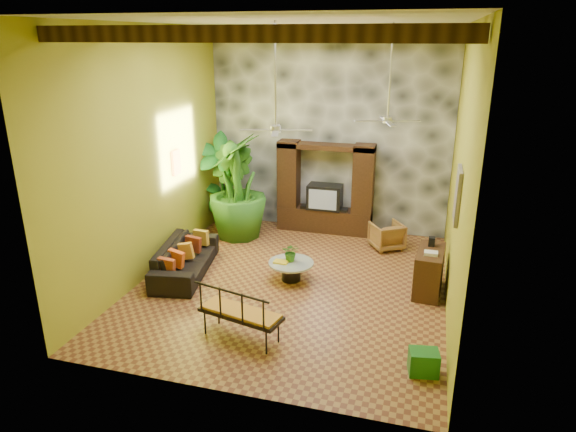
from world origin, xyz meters
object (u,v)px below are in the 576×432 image
(entertainment_center, at_px, (325,195))
(tall_plant_a, at_px, (221,182))
(tall_plant_b, at_px, (232,190))
(iron_bench, at_px, (239,311))
(ceiling_fan_front, at_px, (276,118))
(side_console, at_px, (429,271))
(coffee_table, at_px, (291,268))
(tall_plant_c, at_px, (237,187))
(wicker_armchair, at_px, (387,236))
(green_bin, at_px, (424,362))
(sofa, at_px, (185,258))
(ceiling_fan_back, at_px, (388,110))

(entertainment_center, bearing_deg, tall_plant_a, -169.40)
(tall_plant_b, height_order, iron_bench, tall_plant_b)
(ceiling_fan_front, relative_size, side_console, 1.71)
(coffee_table, bearing_deg, iron_bench, -95.31)
(ceiling_fan_front, bearing_deg, tall_plant_c, 124.83)
(wicker_armchair, bearing_deg, tall_plant_c, -28.90)
(tall_plant_a, bearing_deg, tall_plant_c, -37.35)
(green_bin, bearing_deg, wicker_armchair, 101.99)
(sofa, height_order, side_console, side_console)
(tall_plant_c, height_order, iron_bench, tall_plant_c)
(entertainment_center, relative_size, wicker_armchair, 3.45)
(ceiling_fan_back, height_order, green_bin, ceiling_fan_back)
(ceiling_fan_front, bearing_deg, ceiling_fan_back, 41.63)
(sofa, bearing_deg, ceiling_fan_front, -107.49)
(ceiling_fan_front, distance_m, tall_plant_b, 3.99)
(ceiling_fan_back, distance_m, wicker_armchair, 3.31)
(iron_bench, bearing_deg, ceiling_fan_back, 74.59)
(sofa, distance_m, iron_bench, 2.91)
(sofa, xyz_separation_m, tall_plant_c, (0.32, 2.29, 0.96))
(ceiling_fan_front, bearing_deg, wicker_armchair, 56.37)
(iron_bench, height_order, green_bin, iron_bench)
(iron_bench, xyz_separation_m, green_bin, (2.94, -0.08, -0.36))
(ceiling_fan_front, relative_size, iron_bench, 1.25)
(tall_plant_c, bearing_deg, iron_bench, -68.86)
(tall_plant_a, bearing_deg, side_console, -23.15)
(tall_plant_b, relative_size, green_bin, 5.41)
(entertainment_center, relative_size, iron_bench, 1.61)
(sofa, distance_m, coffee_table, 2.25)
(ceiling_fan_front, height_order, tall_plant_a, ceiling_fan_front)
(entertainment_center, distance_m, sofa, 4.04)
(ceiling_fan_front, height_order, tall_plant_c, ceiling_fan_front)
(entertainment_center, distance_m, green_bin, 6.10)
(sofa, bearing_deg, coffee_table, -92.79)
(coffee_table, height_order, iron_bench, iron_bench)
(entertainment_center, distance_m, iron_bench, 5.38)
(entertainment_center, xyz_separation_m, coffee_table, (-0.07, -2.98, -0.71))
(entertainment_center, bearing_deg, green_bin, -64.01)
(entertainment_center, height_order, coffee_table, entertainment_center)
(side_console, bearing_deg, green_bin, -85.83)
(tall_plant_a, bearing_deg, entertainment_center, 10.60)
(ceiling_fan_back, xyz_separation_m, coffee_table, (-1.67, -1.04, -3.15))
(green_bin, bearing_deg, iron_bench, 178.48)
(sofa, xyz_separation_m, green_bin, (4.95, -2.18, -0.15))
(ceiling_fan_back, distance_m, sofa, 5.13)
(entertainment_center, bearing_deg, ceiling_fan_back, -50.43)
(coffee_table, xyz_separation_m, side_console, (2.72, 0.24, 0.18))
(ceiling_fan_back, bearing_deg, wicker_armchair, 87.38)
(entertainment_center, height_order, tall_plant_a, tall_plant_a)
(tall_plant_a, relative_size, tall_plant_c, 0.96)
(wicker_armchair, xyz_separation_m, side_console, (1.00, -1.99, 0.12))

